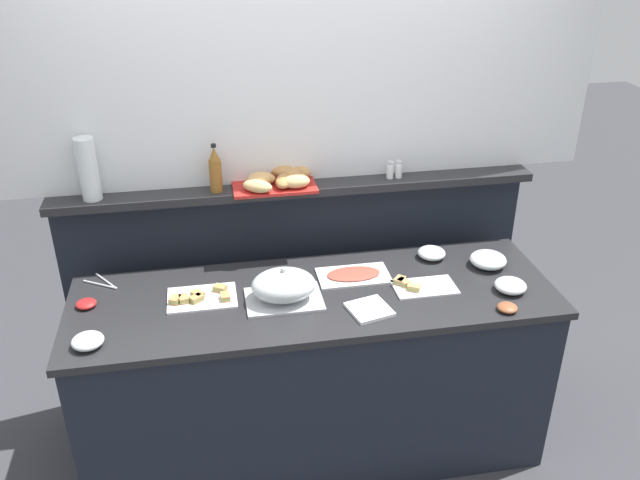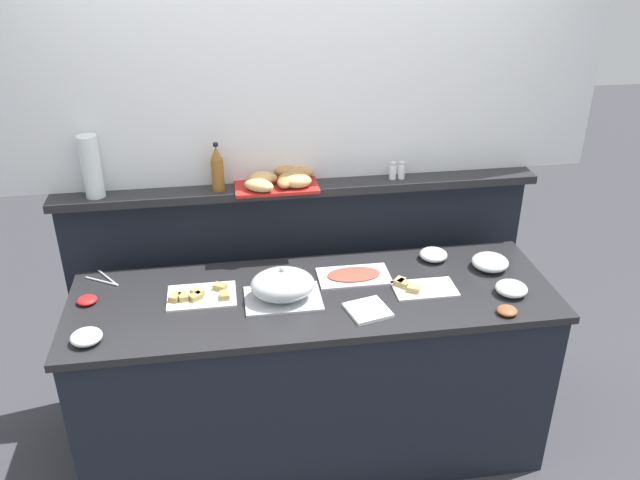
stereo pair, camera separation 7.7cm
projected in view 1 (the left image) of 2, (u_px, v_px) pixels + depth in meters
The scene contains 21 objects.
ground_plane at pixel (298, 372), 3.95m from camera, with size 12.00×12.00×0.00m, color #38383D.
buffet_counter at pixel (315, 374), 3.21m from camera, with size 2.20×0.71×0.92m.
back_ledge_unit at pixel (298, 282), 3.58m from camera, with size 2.39×0.22×1.27m.
upper_wall_panel at pixel (293, 41), 3.02m from camera, with size 2.99×0.08×1.33m, color silver.
sandwich_platter_side at pixel (201, 297), 2.95m from camera, with size 0.31×0.21×0.04m.
sandwich_platter_rear at pixel (420, 286), 3.04m from camera, with size 0.29×0.17×0.04m.
cold_cuts_platter at pixel (353, 275), 3.13m from camera, with size 0.34×0.20×0.02m.
serving_cloche at pixel (284, 286), 2.92m from camera, with size 0.34×0.24×0.17m.
glass_bowl_large at pixel (432, 253), 3.29m from camera, with size 0.14×0.14×0.06m.
glass_bowl_medium at pixel (88, 341), 2.64m from camera, with size 0.13×0.13×0.05m.
glass_bowl_small at pixel (510, 286), 3.01m from camera, with size 0.14×0.14×0.06m.
glass_bowl_extra at pixel (488, 260), 3.21m from camera, with size 0.18×0.18×0.07m.
condiment_bowl_dark at pixel (86, 304), 2.90m from camera, with size 0.09×0.09×0.03m, color red.
condiment_bowl_teal at pixel (507, 308), 2.87m from camera, with size 0.09×0.09×0.03m, color brown.
serving_tongs at pixel (104, 283), 3.07m from camera, with size 0.16×0.16×0.01m.
napkin_stack at pixel (369, 309), 2.87m from camera, with size 0.17×0.17×0.02m, color white.
vinegar_bottle_amber at pixel (215, 171), 3.11m from camera, with size 0.06×0.06×0.24m.
salt_shaker at pixel (390, 170), 3.29m from camera, with size 0.03×0.03×0.09m.
pepper_shaker at pixel (399, 169), 3.30m from camera, with size 0.03×0.03×0.09m.
bread_basket at pixel (280, 179), 3.19m from camera, with size 0.41×0.32×0.08m.
water_carafe at pixel (88, 169), 3.01m from camera, with size 0.09×0.09×0.30m, color silver.
Camera 1 is at (-0.44, -2.51, 2.52)m, focal length 37.19 mm.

